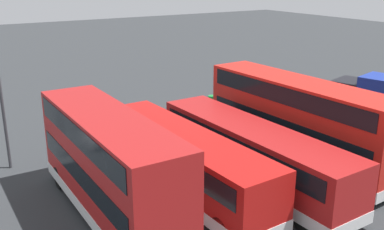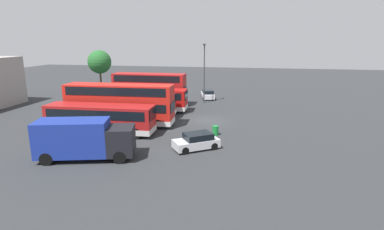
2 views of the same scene
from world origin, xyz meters
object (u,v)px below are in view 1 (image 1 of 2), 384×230
object	(u,v)px
bus_double_decker_second	(298,119)
bus_double_decker_fifth	(109,164)
waste_bin_yellow	(212,102)
bus_single_deck_third	(252,152)
bus_single_deck_near_end	(348,125)
car_hatchback_silver	(265,94)
bus_single_deck_fourth	(183,160)

from	to	relation	value
bus_double_decker_second	bus_double_decker_fifth	bearing A→B (deg)	1.12
bus_double_decker_second	waste_bin_yellow	xyz separation A→B (m)	(-1.77, -10.81, -1.98)
bus_double_decker_second	waste_bin_yellow	size ratio (longest dim) A/B	12.63
bus_single_deck_third	bus_single_deck_near_end	bearing A→B (deg)	-178.08
bus_single_deck_third	car_hatchback_silver	bearing A→B (deg)	-133.29
bus_double_decker_second	waste_bin_yellow	world-z (taller)	bus_double_decker_second
bus_single_deck_fourth	waste_bin_yellow	xyz separation A→B (m)	(-8.90, -10.67, -1.15)
bus_double_decker_second	bus_single_deck_third	xyz separation A→B (m)	(3.84, 0.86, -0.83)
car_hatchback_silver	bus_single_deck_fourth	bearing A→B (deg)	35.78
bus_single_deck_fourth	waste_bin_yellow	world-z (taller)	bus_single_deck_fourth
bus_single_deck_fourth	car_hatchback_silver	bearing A→B (deg)	-144.22
car_hatchback_silver	bus_double_decker_fifth	bearing A→B (deg)	30.16
bus_single_deck_fourth	bus_single_deck_near_end	bearing A→B (deg)	175.88
bus_double_decker_second	car_hatchback_silver	size ratio (longest dim) A/B	2.83
bus_single_deck_third	waste_bin_yellow	distance (m)	13.00
bus_single_deck_near_end	car_hatchback_silver	world-z (taller)	bus_single_deck_near_end
bus_single_deck_third	bus_single_deck_fourth	world-z (taller)	same
bus_single_deck_fourth	bus_double_decker_fifth	distance (m)	3.89
bus_single_deck_third	bus_single_deck_fourth	xyz separation A→B (m)	(3.29, -1.00, -0.00)
waste_bin_yellow	bus_double_decker_second	bearing A→B (deg)	80.68
bus_single_deck_fourth	waste_bin_yellow	size ratio (longest dim) A/B	12.36
car_hatchback_silver	waste_bin_yellow	distance (m)	4.45
car_hatchback_silver	bus_single_deck_near_end	bearing A→B (deg)	75.61
bus_single_deck_near_end	bus_double_decker_second	bearing A→B (deg)	-10.25
bus_single_deck_fourth	car_hatchback_silver	xyz separation A→B (m)	(-13.20, -9.51, -0.92)
bus_single_deck_near_end	bus_single_deck_fourth	xyz separation A→B (m)	(10.56, -0.76, 0.00)
bus_single_deck_near_end	bus_double_decker_fifth	bearing A→B (deg)	-1.63
bus_single_deck_near_end	car_hatchback_silver	bearing A→B (deg)	-104.39
bus_double_decker_second	bus_double_decker_fifth	xyz separation A→B (m)	(10.91, 0.21, -0.00)
bus_single_deck_near_end	bus_single_deck_third	xyz separation A→B (m)	(7.27, 0.24, 0.00)
bus_single_deck_fourth	bus_single_deck_third	bearing A→B (deg)	163.03
bus_single_deck_third	car_hatchback_silver	world-z (taller)	bus_single_deck_third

